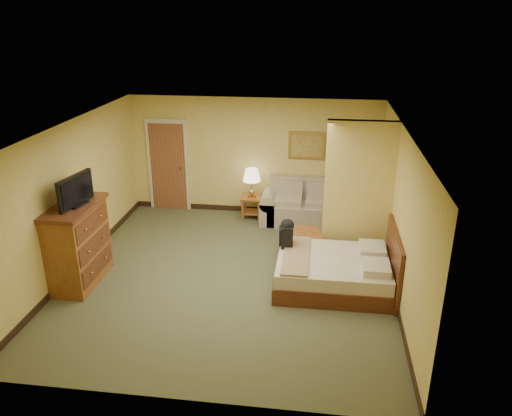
% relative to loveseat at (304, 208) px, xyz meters
% --- Properties ---
extents(floor, '(6.00, 6.00, 0.00)m').
position_rel_loveseat_xyz_m(floor, '(-1.15, -2.58, -0.30)').
color(floor, '#505335').
rests_on(floor, ground).
extents(ceiling, '(6.00, 6.00, 0.00)m').
position_rel_loveseat_xyz_m(ceiling, '(-1.15, -2.58, 2.30)').
color(ceiling, white).
rests_on(ceiling, back_wall).
extents(back_wall, '(5.50, 0.02, 2.60)m').
position_rel_loveseat_xyz_m(back_wall, '(-1.15, 0.42, 1.00)').
color(back_wall, '#DBC05D').
rests_on(back_wall, floor).
extents(left_wall, '(0.02, 6.00, 2.60)m').
position_rel_loveseat_xyz_m(left_wall, '(-3.90, -2.58, 1.00)').
color(left_wall, '#DBC05D').
rests_on(left_wall, floor).
extents(right_wall, '(0.02, 6.00, 2.60)m').
position_rel_loveseat_xyz_m(right_wall, '(1.60, -2.58, 1.00)').
color(right_wall, '#DBC05D').
rests_on(right_wall, floor).
extents(partition, '(1.20, 0.15, 2.60)m').
position_rel_loveseat_xyz_m(partition, '(1.00, -1.65, 1.00)').
color(partition, '#DBC05D').
rests_on(partition, floor).
extents(door, '(0.94, 0.16, 2.10)m').
position_rel_loveseat_xyz_m(door, '(-3.10, 0.39, 0.73)').
color(door, beige).
rests_on(door, floor).
extents(baseboard, '(5.50, 0.02, 0.12)m').
position_rel_loveseat_xyz_m(baseboard, '(-1.15, 0.41, -0.24)').
color(baseboard, black).
rests_on(baseboard, floor).
extents(loveseat, '(1.85, 0.86, 0.93)m').
position_rel_loveseat_xyz_m(loveseat, '(0.00, 0.00, 0.00)').
color(loveseat, tan).
rests_on(loveseat, floor).
extents(side_table, '(0.45, 0.45, 0.49)m').
position_rel_loveseat_xyz_m(side_table, '(-1.15, 0.07, 0.02)').
color(side_table, brown).
rests_on(side_table, floor).
extents(table_lamp, '(0.39, 0.39, 0.64)m').
position_rel_loveseat_xyz_m(table_lamp, '(-1.15, 0.07, 0.67)').
color(table_lamp, '#AC893F').
rests_on(table_lamp, side_table).
extents(coffee_table, '(0.86, 0.86, 0.47)m').
position_rel_loveseat_xyz_m(coffee_table, '(0.01, -1.66, 0.03)').
color(coffee_table, brown).
rests_on(coffee_table, floor).
extents(wall_picture, '(0.79, 0.04, 0.61)m').
position_rel_loveseat_xyz_m(wall_picture, '(-0.00, 0.40, 1.30)').
color(wall_picture, '#B78E3F').
rests_on(wall_picture, back_wall).
extents(dresser, '(0.69, 1.31, 1.40)m').
position_rel_loveseat_xyz_m(dresser, '(-3.63, -3.09, 0.40)').
color(dresser, brown).
rests_on(dresser, floor).
extents(tv, '(0.27, 0.82, 0.51)m').
position_rel_loveseat_xyz_m(tv, '(-3.53, -3.09, 1.34)').
color(tv, black).
rests_on(tv, dresser).
extents(bed, '(1.93, 1.60, 1.04)m').
position_rel_loveseat_xyz_m(bed, '(0.67, -2.68, -0.02)').
color(bed, '#4F2212').
rests_on(bed, floor).
extents(backpack, '(0.24, 0.31, 0.51)m').
position_rel_loveseat_xyz_m(backpack, '(-0.20, -2.31, 0.47)').
color(backpack, black).
rests_on(backpack, bed).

